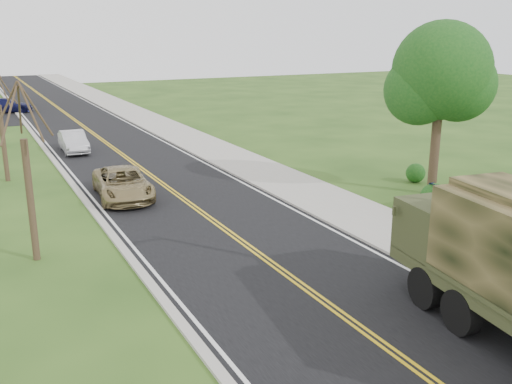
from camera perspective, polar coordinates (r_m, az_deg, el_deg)
ground at (r=15.01m, az=12.92°, el=-14.94°), size 160.00×160.00×0.00m
road at (r=50.99m, az=-17.24°, el=6.56°), size 8.00×120.00×0.01m
curb_right at (r=51.85m, az=-12.71°, el=7.09°), size 0.30×120.00×0.12m
sidewalk_right at (r=52.31m, az=-10.85°, el=7.25°), size 3.20×120.00×0.10m
curb_left at (r=50.45m, az=-21.90°, el=6.09°), size 0.30×120.00×0.10m
leafy_tree at (r=27.87m, az=18.01°, el=10.77°), size 4.83×4.50×8.10m
bare_tree_a at (r=20.36m, az=-21.77°, el=0.58°), size 1.93×2.26×6.08m
bare_tree_b at (r=32.13m, az=-24.03°, el=5.31°), size 1.83×2.14×5.73m
suv_champagne at (r=27.36m, az=-13.18°, el=0.83°), size 2.77×5.24×1.41m
sedan_silver at (r=38.82m, az=-17.79°, el=4.81°), size 1.51×4.14×1.36m
pickup_navy at (r=26.83m, az=21.49°, el=-0.30°), size 4.58×2.28×1.28m
lot_car_navy at (r=60.19m, az=-23.77°, el=7.93°), size 5.06×2.55×1.41m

